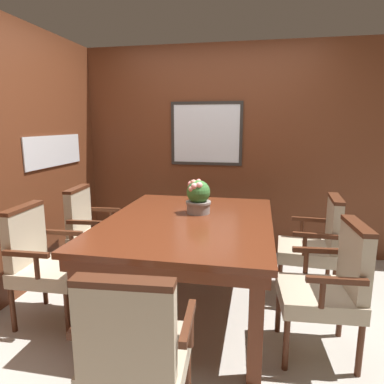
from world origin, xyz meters
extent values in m
plane|color=#A39E93|center=(0.00, 0.00, 0.00)|extent=(14.00, 14.00, 0.00)
cube|color=#5B2D19|center=(0.00, 1.56, 1.23)|extent=(7.20, 0.06, 2.45)
cube|color=white|center=(-0.12, 1.52, 1.43)|extent=(0.78, 0.01, 0.67)
cube|color=#282623|center=(-0.12, 1.51, 1.79)|extent=(0.85, 0.02, 0.04)
cube|color=#282623|center=(-0.12, 1.51, 1.08)|extent=(0.85, 0.02, 0.04)
cube|color=#282623|center=(-0.53, 1.51, 1.43)|extent=(0.03, 0.02, 0.67)
cube|color=#282623|center=(0.29, 1.51, 1.43)|extent=(0.04, 0.02, 0.67)
cube|color=#5B2D19|center=(-1.62, 0.00, 1.23)|extent=(0.06, 7.20, 2.45)
cube|color=silver|center=(-1.58, 0.67, 1.27)|extent=(0.01, 0.97, 0.32)
cube|color=#562614|center=(-0.61, -0.67, 0.37)|extent=(0.09, 0.09, 0.73)
cube|color=#562614|center=(0.53, -0.67, 0.37)|extent=(0.09, 0.09, 0.73)
cube|color=#562614|center=(-0.61, 0.90, 0.37)|extent=(0.09, 0.09, 0.73)
cube|color=#562614|center=(0.53, 0.90, 0.37)|extent=(0.09, 0.09, 0.73)
cube|color=#562614|center=(-0.04, 0.11, 0.69)|extent=(1.29, 1.72, 0.09)
cube|color=#562614|center=(-0.04, 0.11, 0.75)|extent=(1.35, 1.78, 0.04)
cylinder|color=#472314|center=(0.69, -0.12, 0.18)|extent=(0.04, 0.04, 0.36)
cylinder|color=#472314|center=(0.72, -0.53, 0.18)|extent=(0.04, 0.04, 0.36)
cylinder|color=#472314|center=(1.14, -0.09, 0.18)|extent=(0.04, 0.04, 0.36)
cylinder|color=#472314|center=(1.16, -0.50, 0.18)|extent=(0.04, 0.04, 0.36)
cube|color=tan|center=(0.93, -0.31, 0.41)|extent=(0.53, 0.50, 0.11)
cube|color=tan|center=(1.14, -0.30, 0.68)|extent=(0.11, 0.44, 0.43)
cube|color=#472314|center=(1.14, -0.30, 0.91)|extent=(0.12, 0.44, 0.03)
cylinder|color=#472314|center=(0.87, -0.07, 0.56)|extent=(0.04, 0.04, 0.18)
cube|color=#472314|center=(0.95, -0.07, 0.65)|extent=(0.35, 0.06, 0.04)
cylinder|color=#472314|center=(0.91, -0.56, 0.56)|extent=(0.04, 0.04, 0.18)
cube|color=#472314|center=(0.98, -0.56, 0.65)|extent=(0.35, 0.06, 0.04)
cylinder|color=#472314|center=(-0.82, -0.49, 0.18)|extent=(0.04, 0.04, 0.36)
cylinder|color=#472314|center=(-0.84, -0.08, 0.18)|extent=(0.04, 0.04, 0.36)
cylinder|color=#472314|center=(-1.27, -0.51, 0.18)|extent=(0.04, 0.04, 0.36)
cylinder|color=#472314|center=(-1.28, -0.09, 0.18)|extent=(0.04, 0.04, 0.36)
cube|color=tan|center=(-1.05, -0.29, 0.41)|extent=(0.52, 0.49, 0.11)
cube|color=tan|center=(-1.26, -0.30, 0.68)|extent=(0.09, 0.44, 0.43)
cube|color=#472314|center=(-1.26, -0.30, 0.91)|extent=(0.10, 0.44, 0.03)
cylinder|color=#472314|center=(-1.01, -0.54, 0.56)|extent=(0.04, 0.04, 0.18)
cube|color=#472314|center=(-1.08, -0.54, 0.65)|extent=(0.35, 0.05, 0.04)
cylinder|color=#472314|center=(-1.02, -0.05, 0.56)|extent=(0.04, 0.04, 0.18)
cube|color=#472314|center=(-1.10, -0.05, 0.65)|extent=(0.35, 0.05, 0.04)
cylinder|color=#472314|center=(0.75, 0.75, 0.18)|extent=(0.04, 0.04, 0.36)
cylinder|color=#472314|center=(0.73, 0.34, 0.18)|extent=(0.04, 0.04, 0.36)
cylinder|color=#472314|center=(1.20, 0.72, 0.18)|extent=(0.04, 0.04, 0.36)
cylinder|color=#472314|center=(1.17, 0.31, 0.18)|extent=(0.04, 0.04, 0.36)
cube|color=tan|center=(0.96, 0.53, 0.41)|extent=(0.53, 0.50, 0.11)
cube|color=tan|center=(1.17, 0.52, 0.68)|extent=(0.11, 0.44, 0.43)
cube|color=#472314|center=(1.17, 0.52, 0.91)|extent=(0.12, 0.44, 0.03)
cylinder|color=#472314|center=(0.94, 0.78, 0.56)|extent=(0.04, 0.04, 0.18)
cube|color=#472314|center=(1.01, 0.77, 0.65)|extent=(0.35, 0.06, 0.04)
cylinder|color=#472314|center=(0.91, 0.29, 0.56)|extent=(0.04, 0.04, 0.18)
cube|color=#472314|center=(0.98, 0.28, 0.65)|extent=(0.35, 0.06, 0.04)
cylinder|color=#472314|center=(0.15, -0.88, 0.18)|extent=(0.04, 0.04, 0.36)
cylinder|color=#472314|center=(-0.26, -0.91, 0.18)|extent=(0.04, 0.04, 0.36)
cube|color=tan|center=(-0.03, -1.12, 0.41)|extent=(0.51, 0.54, 0.11)
cube|color=tan|center=(-0.02, -1.33, 0.68)|extent=(0.44, 0.11, 0.43)
cube|color=#472314|center=(-0.02, -1.33, 0.91)|extent=(0.44, 0.12, 0.03)
cylinder|color=#472314|center=(0.21, -1.06, 0.56)|extent=(0.04, 0.04, 0.18)
cube|color=#472314|center=(0.21, -1.14, 0.65)|extent=(0.06, 0.35, 0.04)
cylinder|color=#472314|center=(-0.28, -1.10, 0.56)|extent=(0.04, 0.04, 0.18)
cube|color=#472314|center=(-0.28, -1.17, 0.65)|extent=(0.06, 0.35, 0.04)
cylinder|color=#472314|center=(-0.81, 0.33, 0.18)|extent=(0.04, 0.04, 0.36)
cylinder|color=#472314|center=(-0.84, 0.74, 0.18)|extent=(0.04, 0.04, 0.36)
cylinder|color=#472314|center=(-1.25, 0.29, 0.18)|extent=(0.04, 0.04, 0.36)
cylinder|color=#472314|center=(-1.28, 0.70, 0.18)|extent=(0.04, 0.04, 0.36)
cube|color=tan|center=(-1.04, 0.51, 0.41)|extent=(0.54, 0.51, 0.11)
cube|color=tan|center=(-1.25, 0.50, 0.68)|extent=(0.11, 0.44, 0.43)
cube|color=#472314|center=(-1.25, 0.50, 0.91)|extent=(0.12, 0.44, 0.03)
cylinder|color=#472314|center=(-0.99, 0.27, 0.56)|extent=(0.04, 0.04, 0.18)
cube|color=#472314|center=(-1.06, 0.27, 0.65)|extent=(0.35, 0.06, 0.04)
cylinder|color=#472314|center=(-1.02, 0.76, 0.56)|extent=(0.04, 0.04, 0.18)
cube|color=#472314|center=(-1.10, 0.76, 0.65)|extent=(0.35, 0.06, 0.04)
cylinder|color=gray|center=(0.00, 0.33, 0.83)|extent=(0.20, 0.20, 0.11)
cylinder|color=gray|center=(0.00, 0.33, 0.87)|extent=(0.22, 0.22, 0.02)
sphere|color=#387033|center=(0.00, 0.33, 0.97)|extent=(0.21, 0.21, 0.21)
sphere|color=pink|center=(0.00, 0.42, 0.97)|extent=(0.05, 0.05, 0.05)
sphere|color=#EBA595|center=(-0.05, 0.25, 1.00)|extent=(0.05, 0.05, 0.05)
sphere|color=#F9A382|center=(-0.05, 0.33, 1.05)|extent=(0.05, 0.05, 0.05)
sphere|color=#F89E89|center=(-0.04, 0.32, 1.05)|extent=(0.05, 0.05, 0.05)
sphere|color=pink|center=(-0.07, 0.33, 1.03)|extent=(0.05, 0.05, 0.05)
sphere|color=pink|center=(-0.02, 0.26, 1.03)|extent=(0.06, 0.06, 0.06)
sphere|color=pink|center=(-0.08, 0.36, 1.01)|extent=(0.05, 0.05, 0.05)
sphere|color=#E9A39B|center=(0.02, 0.26, 1.04)|extent=(0.06, 0.06, 0.06)
sphere|color=pink|center=(-0.01, 0.37, 1.05)|extent=(0.05, 0.05, 0.05)
camera|label=1|loc=(0.51, -2.55, 1.55)|focal=32.00mm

